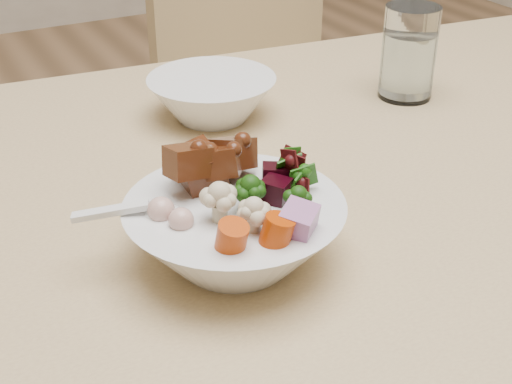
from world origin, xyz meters
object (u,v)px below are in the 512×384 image
chair_far (276,73)px  food_bowl (236,227)px  dining_table (506,190)px  side_bowl (212,98)px  water_glass (408,56)px

chair_far → food_bowl: (-0.47, -0.76, 0.19)m
dining_table → side_bowl: bearing=148.2°
food_bowl → water_glass: water_glass is taller
water_glass → chair_far: bearing=79.0°
food_bowl → water_glass: (0.37, 0.23, 0.02)m
chair_far → dining_table: bearing=-104.5°
dining_table → food_bowl: bearing=-165.7°
dining_table → water_glass: (-0.04, 0.17, 0.13)m
dining_table → water_glass: size_ratio=12.76×
food_bowl → side_bowl: size_ratio=1.20×
chair_far → food_bowl: size_ratio=4.97×
chair_far → food_bowl: 0.91m
dining_table → chair_far: (0.07, 0.69, -0.09)m
dining_table → water_glass: 0.21m
food_bowl → side_bowl: bearing=68.9°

